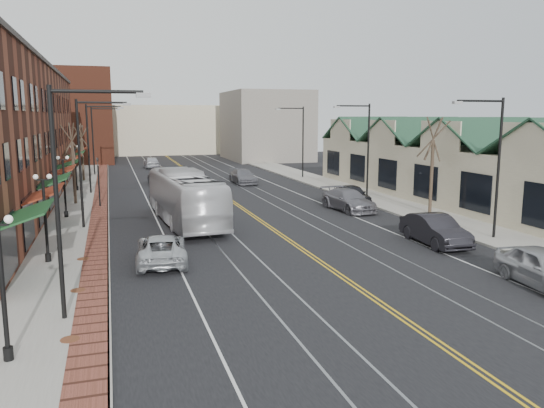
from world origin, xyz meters
TOP-DOWN VIEW (x-y plane):
  - ground at (0.00, 0.00)m, footprint 160.00×160.00m
  - sidewalk_left at (-12.00, 20.00)m, footprint 4.00×120.00m
  - sidewalk_right at (12.00, 20.00)m, footprint 4.00×120.00m
  - building_right at (18.00, 20.00)m, footprint 8.00×36.00m
  - backdrop_left at (-16.00, 70.00)m, footprint 14.00×18.00m
  - backdrop_mid at (0.00, 85.00)m, footprint 22.00×14.00m
  - backdrop_right at (15.00, 65.00)m, footprint 12.00×16.00m
  - streetlight_l_0 at (-11.05, 0.00)m, footprint 3.33×0.25m
  - streetlight_l_1 at (-11.05, 16.00)m, footprint 3.33×0.25m
  - streetlight_l_2 at (-11.05, 32.00)m, footprint 3.33×0.25m
  - streetlight_l_3 at (-11.05, 48.00)m, footprint 3.33×0.25m
  - streetlight_r_0 at (11.05, 6.00)m, footprint 3.33×0.25m
  - streetlight_r_1 at (11.05, 22.00)m, footprint 3.33×0.25m
  - streetlight_r_2 at (11.05, 38.00)m, footprint 3.33×0.25m
  - lamppost_l_0 at (-12.80, -3.00)m, footprint 0.84×0.28m
  - lamppost_l_1 at (-12.80, 8.00)m, footprint 0.84×0.28m
  - lamppost_l_2 at (-12.80, 20.00)m, footprint 0.84×0.28m
  - lamppost_l_3 at (-12.80, 34.00)m, footprint 0.84×0.28m
  - tree_left_near at (-12.50, 26.00)m, footprint 1.78×1.37m
  - tree_left_far at (-12.50, 42.00)m, footprint 1.66×1.28m
  - tree_right_mid at (12.50, 14.00)m, footprint 1.90×1.46m
  - manhole_near at (-11.20, -2.00)m, footprint 0.60×0.60m
  - manhole_mid at (-11.20, 3.00)m, footprint 0.60×0.60m
  - manhole_far at (-11.20, 8.00)m, footprint 0.60×0.60m
  - traffic_signal at (-10.60, 24.00)m, footprint 0.18×0.15m
  - transit_bus at (-5.00, 16.11)m, footprint 3.81×12.64m
  - parked_suv at (-7.50, 6.67)m, footprint 2.76×5.27m
  - parked_car_b at (7.50, 5.99)m, footprint 2.04×5.21m
  - parked_car_c at (7.50, 17.25)m, footprint 2.81×5.78m
  - parked_car_d at (9.30, 20.25)m, footprint 2.00×4.56m
  - distant_car_left at (-5.03, 37.74)m, footprint 1.73×3.97m
  - distant_car_right at (3.78, 35.41)m, footprint 2.25×5.26m
  - distant_car_far at (-4.26, 55.29)m, footprint 2.02×4.80m

SIDE VIEW (x-z plane):
  - ground at x=0.00m, z-range 0.00..0.00m
  - sidewalk_left at x=-12.00m, z-range 0.00..0.15m
  - sidewalk_right at x=12.00m, z-range 0.00..0.15m
  - manhole_near at x=-11.20m, z-range 0.15..0.17m
  - manhole_mid at x=-11.20m, z-range 0.15..0.17m
  - manhole_far at x=-11.20m, z-range 0.15..0.17m
  - distant_car_left at x=-5.03m, z-range 0.00..1.27m
  - parked_suv at x=-7.50m, z-range 0.00..1.41m
  - distant_car_right at x=3.78m, z-range 0.00..1.51m
  - parked_car_d at x=9.30m, z-range 0.00..1.53m
  - parked_car_c at x=7.50m, z-range 0.00..1.62m
  - distant_car_far at x=-4.26m, z-range 0.00..1.62m
  - parked_car_b at x=7.50m, z-range 0.00..1.69m
  - transit_bus at x=-5.00m, z-range 0.00..3.47m
  - lamppost_l_0 at x=-12.80m, z-range 0.07..4.34m
  - lamppost_l_1 at x=-12.80m, z-range 0.07..4.34m
  - lamppost_l_2 at x=-12.80m, z-range 0.07..4.34m
  - lamppost_l_3 at x=-12.80m, z-range 0.07..4.34m
  - building_right at x=18.00m, z-range 0.00..4.60m
  - traffic_signal at x=-10.60m, z-range 0.45..4.25m
  - tree_left_far at x=-12.50m, z-range 0.26..6.29m
  - tree_left_near at x=-12.50m, z-range 0.27..6.75m
  - tree_right_mid at x=12.50m, z-range 0.28..7.22m
  - backdrop_mid at x=0.00m, z-range 0.00..9.00m
  - streetlight_l_0 at x=-11.05m, z-range 1.03..9.03m
  - streetlight_l_1 at x=-11.05m, z-range 1.03..9.03m
  - streetlight_l_2 at x=-11.05m, z-range 1.03..9.03m
  - streetlight_l_3 at x=-11.05m, z-range 1.03..9.03m
  - streetlight_r_0 at x=11.05m, z-range 1.03..9.03m
  - streetlight_r_1 at x=11.05m, z-range 1.03..9.03m
  - streetlight_r_2 at x=11.05m, z-range 1.03..9.03m
  - backdrop_right at x=15.00m, z-range 0.00..11.00m
  - backdrop_left at x=-16.00m, z-range 0.00..14.00m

